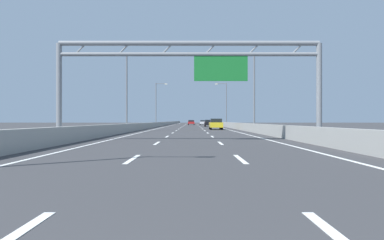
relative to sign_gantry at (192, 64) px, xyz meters
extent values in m
plane|color=#38383A|center=(-0.26, 75.83, -4.86)|extent=(260.00, 260.00, 0.00)
cube|color=white|center=(-2.06, -11.67, -4.86)|extent=(0.16, 3.00, 0.01)
cube|color=white|center=(-2.06, -2.67, -4.86)|extent=(0.16, 3.00, 0.01)
cube|color=white|center=(-2.06, 6.33, -4.86)|extent=(0.16, 3.00, 0.01)
cube|color=white|center=(-2.06, 15.33, -4.86)|extent=(0.16, 3.00, 0.01)
cube|color=white|center=(-2.06, 24.33, -4.86)|extent=(0.16, 3.00, 0.01)
cube|color=white|center=(-2.06, 33.33, -4.86)|extent=(0.16, 3.00, 0.01)
cube|color=white|center=(-2.06, 42.33, -4.86)|extent=(0.16, 3.00, 0.01)
cube|color=white|center=(-2.06, 51.33, -4.86)|extent=(0.16, 3.00, 0.01)
cube|color=white|center=(-2.06, 60.33, -4.86)|extent=(0.16, 3.00, 0.01)
cube|color=white|center=(-2.06, 69.33, -4.86)|extent=(0.16, 3.00, 0.01)
cube|color=white|center=(-2.06, 78.33, -4.86)|extent=(0.16, 3.00, 0.01)
cube|color=white|center=(-2.06, 87.33, -4.86)|extent=(0.16, 3.00, 0.01)
cube|color=white|center=(-2.06, 96.33, -4.86)|extent=(0.16, 3.00, 0.01)
cube|color=white|center=(-2.06, 105.33, -4.86)|extent=(0.16, 3.00, 0.01)
cube|color=white|center=(-2.06, 114.33, -4.86)|extent=(0.16, 3.00, 0.01)
cube|color=white|center=(-2.06, 123.33, -4.86)|extent=(0.16, 3.00, 0.01)
cube|color=white|center=(-2.06, 132.33, -4.86)|extent=(0.16, 3.00, 0.01)
cube|color=white|center=(1.54, -11.67, -4.86)|extent=(0.16, 3.00, 0.01)
cube|color=white|center=(1.54, -2.67, -4.86)|extent=(0.16, 3.00, 0.01)
cube|color=white|center=(1.54, 6.33, -4.86)|extent=(0.16, 3.00, 0.01)
cube|color=white|center=(1.54, 15.33, -4.86)|extent=(0.16, 3.00, 0.01)
cube|color=white|center=(1.54, 24.33, -4.86)|extent=(0.16, 3.00, 0.01)
cube|color=white|center=(1.54, 33.33, -4.86)|extent=(0.16, 3.00, 0.01)
cube|color=white|center=(1.54, 42.33, -4.86)|extent=(0.16, 3.00, 0.01)
cube|color=white|center=(1.54, 51.33, -4.86)|extent=(0.16, 3.00, 0.01)
cube|color=white|center=(1.54, 60.33, -4.86)|extent=(0.16, 3.00, 0.01)
cube|color=white|center=(1.54, 69.33, -4.86)|extent=(0.16, 3.00, 0.01)
cube|color=white|center=(1.54, 78.33, -4.86)|extent=(0.16, 3.00, 0.01)
cube|color=white|center=(1.54, 87.33, -4.86)|extent=(0.16, 3.00, 0.01)
cube|color=white|center=(1.54, 96.33, -4.86)|extent=(0.16, 3.00, 0.01)
cube|color=white|center=(1.54, 105.33, -4.86)|extent=(0.16, 3.00, 0.01)
cube|color=white|center=(1.54, 114.33, -4.86)|extent=(0.16, 3.00, 0.01)
cube|color=white|center=(1.54, 123.33, -4.86)|extent=(0.16, 3.00, 0.01)
cube|color=white|center=(1.54, 132.33, -4.86)|extent=(0.16, 3.00, 0.01)
cube|color=white|center=(-5.51, 63.83, -4.86)|extent=(0.16, 176.00, 0.01)
cube|color=white|center=(4.99, 63.83, -4.86)|extent=(0.16, 176.00, 0.01)
cube|color=#9E9E99|center=(-7.16, 85.83, -4.39)|extent=(0.45, 220.00, 0.95)
cube|color=#9E9E99|center=(6.64, 85.83, -4.39)|extent=(0.45, 220.00, 0.95)
cylinder|color=gray|center=(-8.52, 0.00, -1.76)|extent=(0.36, 0.36, 6.20)
cylinder|color=gray|center=(8.01, 0.00, -1.76)|extent=(0.36, 0.36, 6.20)
cylinder|color=gray|center=(-0.26, 0.00, 1.34)|extent=(16.53, 0.32, 0.32)
cylinder|color=gray|center=(-0.26, 0.00, 0.64)|extent=(16.53, 0.26, 0.26)
cylinder|color=gray|center=(-7.15, 0.00, 0.99)|extent=(0.74, 0.10, 0.74)
cylinder|color=gray|center=(-4.39, 0.00, 0.99)|extent=(0.74, 0.10, 0.74)
cylinder|color=gray|center=(-1.64, 0.00, 0.99)|extent=(0.74, 0.10, 0.74)
cylinder|color=gray|center=(1.12, 0.00, 0.99)|extent=(0.74, 0.10, 0.74)
cylinder|color=gray|center=(3.87, 0.00, 0.99)|extent=(0.74, 0.10, 0.74)
cylinder|color=gray|center=(6.63, 0.00, 0.99)|extent=(0.74, 0.10, 0.74)
cube|color=#19752D|center=(1.76, 0.00, -0.26)|extent=(3.40, 0.12, 1.60)
cylinder|color=slate|center=(-7.96, 22.11, -0.11)|extent=(0.20, 0.20, 9.50)
cylinder|color=slate|center=(-6.86, 22.11, 4.49)|extent=(2.20, 0.12, 0.12)
cube|color=#F2EAC6|center=(-5.76, 22.11, 4.39)|extent=(0.56, 0.28, 0.20)
cylinder|color=slate|center=(7.44, 22.11, -0.11)|extent=(0.20, 0.20, 9.50)
cylinder|color=slate|center=(6.34, 22.11, 4.49)|extent=(2.20, 0.12, 0.12)
cube|color=#F2EAC6|center=(5.24, 22.11, 4.39)|extent=(0.56, 0.28, 0.20)
cylinder|color=slate|center=(-7.96, 60.02, -0.11)|extent=(0.20, 0.20, 9.50)
cylinder|color=slate|center=(-6.86, 60.02, 4.49)|extent=(2.20, 0.12, 0.12)
cube|color=#F2EAC6|center=(-5.76, 60.02, 4.39)|extent=(0.56, 0.28, 0.20)
cylinder|color=slate|center=(7.44, 60.02, -0.11)|extent=(0.20, 0.20, 9.50)
cylinder|color=slate|center=(6.34, 60.02, 4.49)|extent=(2.20, 0.12, 0.12)
cube|color=#F2EAC6|center=(5.24, 60.02, 4.39)|extent=(0.56, 0.28, 0.20)
cube|color=silver|center=(3.16, 87.67, -4.23)|extent=(1.90, 4.29, 0.63)
cube|color=black|center=(3.16, 87.92, -3.70)|extent=(1.67, 1.90, 0.43)
cylinder|color=black|center=(2.32, 89.26, -4.54)|extent=(0.22, 0.64, 0.64)
cylinder|color=black|center=(4.00, 89.26, -4.54)|extent=(0.22, 0.64, 0.64)
cylinder|color=black|center=(2.32, 86.07, -4.54)|extent=(0.22, 0.64, 0.64)
cylinder|color=black|center=(4.00, 86.07, -4.54)|extent=(0.22, 0.64, 0.64)
cube|color=red|center=(-0.30, 89.05, -4.24)|extent=(1.88, 4.45, 0.60)
cube|color=black|center=(-0.30, 88.45, -3.70)|extent=(1.66, 1.91, 0.48)
cylinder|color=black|center=(-1.13, 90.73, -4.54)|extent=(0.22, 0.64, 0.64)
cylinder|color=black|center=(0.53, 90.73, -4.54)|extent=(0.22, 0.64, 0.64)
cylinder|color=black|center=(-1.13, 87.38, -4.54)|extent=(0.22, 0.64, 0.64)
cylinder|color=black|center=(0.53, 87.38, -4.54)|extent=(0.22, 0.64, 0.64)
cube|color=black|center=(3.46, 56.20, -4.24)|extent=(1.84, 4.28, 0.61)
cube|color=black|center=(3.46, 56.24, -3.69)|extent=(1.62, 1.94, 0.50)
cylinder|color=black|center=(2.65, 57.79, -4.54)|extent=(0.22, 0.64, 0.64)
cylinder|color=black|center=(4.27, 57.79, -4.54)|extent=(0.22, 0.64, 0.64)
cylinder|color=black|center=(2.65, 54.61, -4.54)|extent=(0.22, 0.64, 0.64)
cylinder|color=black|center=(4.27, 54.61, -4.54)|extent=(0.22, 0.64, 0.64)
cube|color=yellow|center=(3.29, 30.23, -4.19)|extent=(1.76, 4.46, 0.70)
cube|color=black|center=(3.29, 29.64, -3.58)|extent=(1.55, 2.09, 0.52)
cylinder|color=black|center=(2.52, 31.91, -4.54)|extent=(0.22, 0.64, 0.64)
cylinder|color=black|center=(4.06, 31.91, -4.54)|extent=(0.22, 0.64, 0.64)
cylinder|color=black|center=(2.52, 28.55, -4.54)|extent=(0.22, 0.64, 0.64)
cylinder|color=black|center=(4.06, 28.55, -4.54)|extent=(0.22, 0.64, 0.64)
camera|label=1|loc=(-0.07, -24.59, -3.57)|focal=36.27mm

